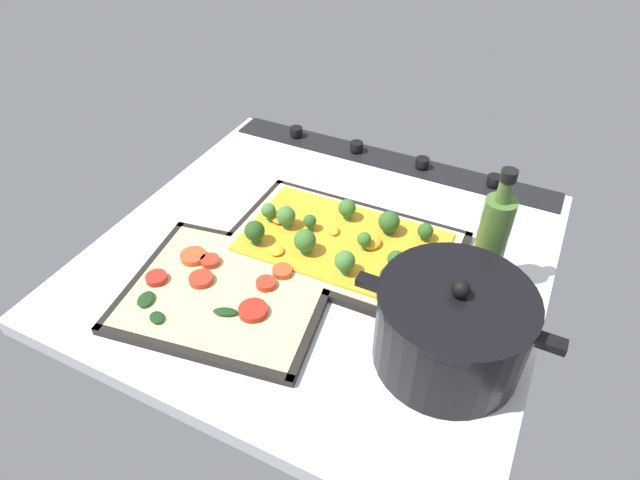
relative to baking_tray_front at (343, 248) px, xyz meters
The scene contains 8 objects.
ground_plane 4.18cm from the baking_tray_front, 33.16° to the left, with size 73.92×71.60×3.00cm, color silver.
stove_control_panel 30.42cm from the baking_tray_front, 84.10° to the right, with size 70.96×7.00×2.60cm.
baking_tray_front is the anchor object (origin of this frame).
broccoli_pizza 1.73cm from the baking_tray_front, 32.58° to the left, with size 37.01×23.00×5.74cm.
baking_tray_back 21.54cm from the baking_tray_front, 57.00° to the left, with size 34.68×30.71×1.30cm.
veggie_pizza_back 21.70cm from the baking_tray_front, 56.21° to the left, with size 31.94×27.96×1.90cm.
cooking_pot 27.19cm from the baking_tray_front, 146.77° to the left, with size 27.48×20.69×14.73cm.
oil_bottle 24.82cm from the baking_tray_front, behind, with size 4.69×4.69×21.33cm.
Camera 1 is at (-30.38, 62.47, 61.50)cm, focal length 30.24 mm.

